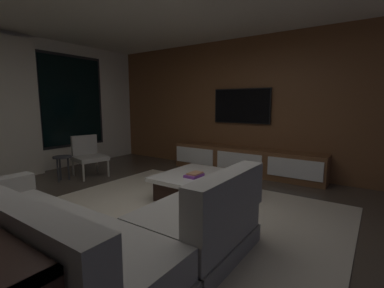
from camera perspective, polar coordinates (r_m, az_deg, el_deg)
The scene contains 11 objects.
floor at distance 3.34m, azimuth -8.36°, elevation -16.32°, with size 9.20×9.20×0.00m, color #473D33.
back_wall_with_window at distance 6.09m, azimuth -35.00°, elevation 6.47°, with size 6.60×0.30×2.70m.
media_wall at distance 5.66m, azimuth 13.18°, elevation 7.79°, with size 0.12×7.80×2.70m.
area_rug at distance 3.52m, azimuth -3.10°, elevation -14.79°, with size 3.20×3.80×0.01m, color beige.
sectional_couch at distance 2.55m, azimuth -21.11°, elevation -17.78°, with size 1.98×2.50×0.82m.
coffee_table at distance 4.04m, azimuth 1.99°, elevation -8.90°, with size 1.16×1.16×0.36m.
book_stack_on_coffee_table at distance 3.90m, azimuth 0.49°, elevation -6.51°, with size 0.27×0.19×0.06m.
accent_chair_near_window at distance 5.63m, azimuth -21.04°, elevation -1.91°, with size 0.64×0.66×0.78m.
side_stool at distance 5.42m, azimuth -25.64°, elevation -3.22°, with size 0.32×0.32×0.46m.
media_console at distance 5.53m, azimuth 11.19°, elevation -3.62°, with size 0.46×3.10×0.52m.
mounted_tv at distance 5.66m, azimuth 10.39°, elevation 7.88°, with size 0.05×1.22×0.70m.
Camera 1 is at (-2.20, -2.09, 1.39)m, focal length 25.34 mm.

